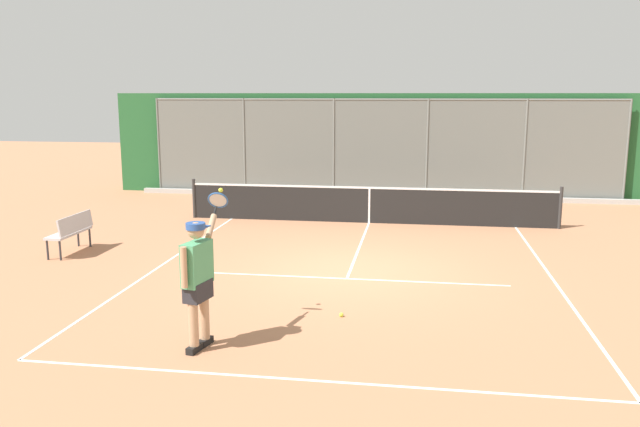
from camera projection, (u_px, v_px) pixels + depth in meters
ground_plane at (350, 271)px, 12.23m from camera, size 60.00×60.00×0.00m
court_line_markings at (345, 283)px, 11.46m from camera, size 7.54×9.51×0.01m
fence_backdrop at (381, 145)px, 21.23m from camera, size 18.14×1.37×3.37m
tennis_net at (369, 204)px, 16.68m from camera, size 9.69×0.09×1.07m
tennis_player at (198, 275)px, 8.34m from camera, size 0.33×1.44×2.02m
tennis_ball_by_sideline at (341, 315)px, 9.71m from camera, size 0.07×0.07×0.07m
courtside_bench at (71, 230)px, 13.50m from camera, size 0.40×1.30×0.84m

